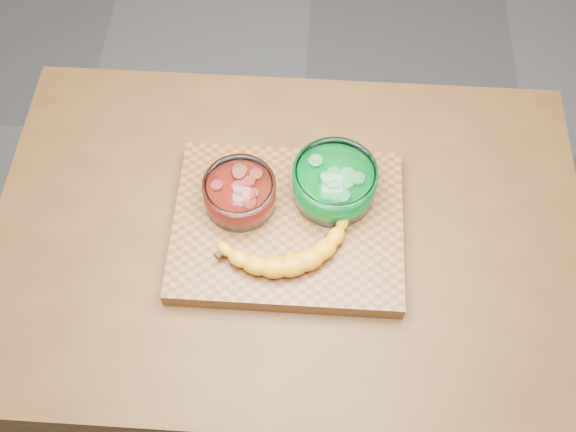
{
  "coord_description": "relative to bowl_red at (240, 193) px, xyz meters",
  "views": [
    {
      "loc": [
        0.04,
        -0.6,
        2.04
      ],
      "look_at": [
        0.0,
        0.0,
        0.96
      ],
      "focal_mm": 40.0,
      "sensor_mm": 36.0,
      "label": 1
    }
  ],
  "objects": [
    {
      "name": "counter",
      "position": [
        0.1,
        -0.04,
        -0.52
      ],
      "size": [
        1.2,
        0.8,
        0.9
      ],
      "primitive_type": "cube",
      "color": "#523518",
      "rests_on": "ground"
    },
    {
      "name": "bowl_red",
      "position": [
        0.0,
        0.0,
        0.0
      ],
      "size": [
        0.14,
        0.14,
        0.07
      ],
      "color": "white",
      "rests_on": "cutting_board"
    },
    {
      "name": "ground",
      "position": [
        0.1,
        -0.04,
        -0.97
      ],
      "size": [
        3.5,
        3.5,
        0.0
      ],
      "primitive_type": "plane",
      "color": "#5E5E63",
      "rests_on": "ground"
    },
    {
      "name": "cutting_board",
      "position": [
        0.1,
        -0.04,
        -0.05
      ],
      "size": [
        0.45,
        0.35,
        0.04
      ],
      "primitive_type": "cube",
      "color": "brown",
      "rests_on": "counter"
    },
    {
      "name": "bowl_green",
      "position": [
        0.18,
        0.03,
        0.0
      ],
      "size": [
        0.16,
        0.16,
        0.08
      ],
      "color": "white",
      "rests_on": "cutting_board"
    },
    {
      "name": "banana",
      "position": [
        0.09,
        -0.1,
        -0.01
      ],
      "size": [
        0.28,
        0.17,
        0.04
      ],
      "primitive_type": null,
      "color": "orange",
      "rests_on": "cutting_board"
    }
  ]
}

